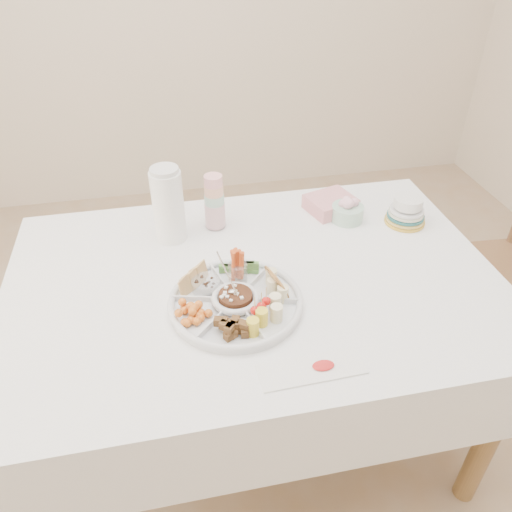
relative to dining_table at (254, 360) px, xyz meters
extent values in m
plane|color=tan|center=(0.00, 0.00, -0.38)|extent=(4.00, 4.00, 0.00)
cube|color=white|center=(0.00, 0.00, 0.00)|extent=(1.52, 1.02, 0.76)
cube|color=brown|center=(1.10, 0.26, 0.09)|extent=(0.42, 0.42, 0.95)
cylinder|color=silver|center=(-0.08, -0.12, 0.40)|extent=(0.46, 0.46, 0.04)
cylinder|color=black|center=(-0.08, -0.12, 0.41)|extent=(0.12, 0.12, 0.04)
cylinder|color=beige|center=(-0.08, 0.31, 0.48)|extent=(0.09, 0.09, 0.20)
cylinder|color=white|center=(-0.23, 0.27, 0.51)|extent=(0.11, 0.11, 0.27)
cylinder|color=#8DB8A3|center=(0.40, 0.26, 0.42)|extent=(0.12, 0.12, 0.09)
cube|color=pink|center=(0.36, 0.34, 0.41)|extent=(0.20, 0.18, 0.05)
cylinder|color=#FCDA4B|center=(0.59, 0.20, 0.42)|extent=(0.19, 0.19, 0.09)
cube|color=white|center=(0.07, -0.39, 0.38)|extent=(0.27, 0.10, 0.01)
camera|label=1|loc=(-0.24, -1.18, 1.35)|focal=35.00mm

